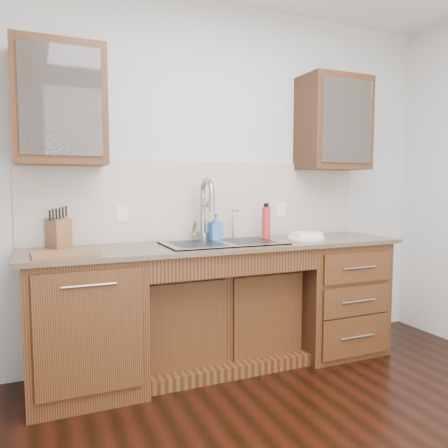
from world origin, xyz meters
name	(u,v)px	position (x,y,z in m)	size (l,w,h in m)	color
wall_back	(204,182)	(0.00, 1.80, 1.35)	(4.00, 0.10, 2.70)	silver
base_cabinet_left	(85,324)	(-0.95, 1.44, 0.44)	(0.70, 0.62, 0.88)	#593014
base_cabinet_center	(217,316)	(0.00, 1.53, 0.35)	(1.20, 0.44, 0.70)	#593014
base_cabinet_right	(330,295)	(0.95, 1.44, 0.44)	(0.70, 0.62, 0.88)	#593014
countertop	(223,245)	(0.00, 1.43, 0.90)	(2.70, 0.65, 0.03)	#84705B
backsplash	(207,200)	(0.00, 1.74, 1.21)	(2.70, 0.02, 0.59)	beige
sink	(223,255)	(0.00, 1.41, 0.83)	(0.84, 0.46, 0.19)	#9E9EA5
faucet	(203,214)	(-0.07, 1.64, 1.11)	(0.04, 0.04, 0.40)	#999993
filter_tap	(233,223)	(0.18, 1.65, 1.03)	(0.02, 0.02, 0.24)	#999993
upper_cabinet_left	(60,105)	(-1.05, 1.58, 1.83)	(0.55, 0.34, 0.75)	#593014
upper_cabinet_right	(333,124)	(1.05, 1.58, 1.83)	(0.55, 0.34, 0.75)	#593014
outlet_left	(122,214)	(-0.65, 1.73, 1.12)	(0.08, 0.01, 0.12)	white
outlet_right	(281,210)	(0.65, 1.73, 1.12)	(0.08, 0.01, 0.12)	white
soap_bottle	(215,227)	(0.02, 1.61, 1.01)	(0.09, 0.09, 0.20)	#3E70C8
water_bottle	(266,223)	(0.43, 1.57, 1.03)	(0.07, 0.07, 0.24)	#B62629
plate	(306,238)	(0.67, 1.39, 0.92)	(0.28, 0.28, 0.02)	white
dish_towel	(306,234)	(0.71, 1.44, 0.94)	(0.22, 0.16, 0.03)	silver
knife_block	(58,233)	(-1.08, 1.65, 1.01)	(0.11, 0.17, 0.19)	brown
cutting_board	(65,253)	(-1.06, 1.32, 0.92)	(0.37, 0.26, 0.02)	#945636
cup_left_a	(41,112)	(-1.16, 1.58, 1.77)	(0.12, 0.12, 0.10)	white
cup_left_b	(67,113)	(-1.01, 1.58, 1.78)	(0.11, 0.11, 0.10)	white
cup_right_a	(321,130)	(0.93, 1.58, 1.77)	(0.11, 0.11, 0.09)	white
cup_right_b	(339,131)	(1.11, 1.58, 1.77)	(0.09, 0.09, 0.08)	white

